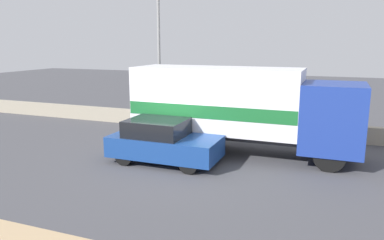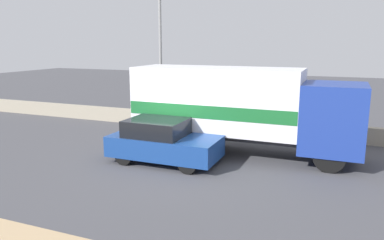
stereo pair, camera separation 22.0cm
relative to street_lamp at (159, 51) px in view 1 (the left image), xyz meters
The scene contains 5 objects.
ground_plane 6.68m from the street_lamp, 63.63° to the right, with size 80.00×80.00×0.00m, color #47474C.
stone_wall_backdrop 4.36m from the street_lamp, 19.38° to the left, with size 60.00×0.35×0.75m.
street_lamp is the anchor object (origin of this frame).
box_truck 5.65m from the street_lamp, 28.65° to the right, with size 8.66×2.33×3.36m.
car_hatchback 6.08m from the street_lamp, 62.88° to the right, with size 4.00×1.87×1.59m.
Camera 1 is at (5.70, -11.65, 4.31)m, focal length 35.00 mm.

